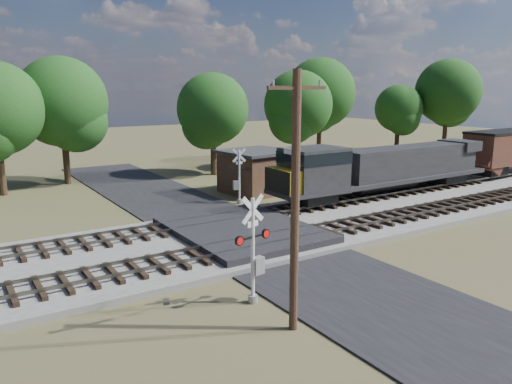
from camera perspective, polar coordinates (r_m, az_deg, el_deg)
ground at (r=27.59m, az=-1.05°, el=-5.45°), size 160.00×160.00×0.00m
ballast_bed at (r=34.03m, az=12.98°, el=-2.13°), size 140.00×10.00×0.30m
road at (r=27.58m, az=-1.06°, el=-5.37°), size 7.00×60.00×0.08m
crossing_panel at (r=27.91m, az=-1.60°, el=-4.58°), size 7.00×9.00×0.62m
track_near at (r=27.66m, az=6.67°, el=-4.60°), size 140.00×2.60×0.33m
track_far at (r=31.53m, az=0.91°, el=-2.44°), size 140.00×2.60×0.33m
crossing_signal_near at (r=19.32m, az=-0.17°, el=-7.60°), size 1.73×0.45×4.32m
crossing_signal_far at (r=35.56m, az=-2.04°, el=1.28°), size 1.60×0.45×4.01m
utility_pole at (r=16.45m, az=4.50°, el=-0.69°), size 2.16×0.29×8.82m
equipment_shed at (r=39.33m, az=0.06°, el=2.39°), size 5.49×5.49×3.37m
treeline at (r=48.36m, az=-5.43°, el=10.20°), size 78.29×12.12×11.72m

